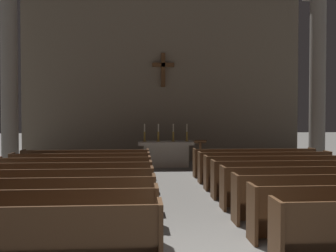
# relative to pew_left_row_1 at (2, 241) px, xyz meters

# --- Properties ---
(pew_left_row_1) EXTENTS (4.08, 0.50, 0.95)m
(pew_left_row_1) POSITION_rel_pew_left_row_1_xyz_m (0.00, 0.00, 0.00)
(pew_left_row_1) COLOR brown
(pew_left_row_1) RESTS_ON ground
(pew_left_row_2) EXTENTS (4.08, 0.50, 0.95)m
(pew_left_row_2) POSITION_rel_pew_left_row_1_xyz_m (0.00, 1.12, 0.00)
(pew_left_row_2) COLOR brown
(pew_left_row_2) RESTS_ON ground
(pew_left_row_3) EXTENTS (4.08, 0.50, 0.95)m
(pew_left_row_3) POSITION_rel_pew_left_row_1_xyz_m (0.00, 2.23, 0.00)
(pew_left_row_3) COLOR brown
(pew_left_row_3) RESTS_ON ground
(pew_left_row_4) EXTENTS (4.08, 0.50, 0.95)m
(pew_left_row_4) POSITION_rel_pew_left_row_1_xyz_m (0.00, 3.35, 0.00)
(pew_left_row_4) COLOR brown
(pew_left_row_4) RESTS_ON ground
(pew_left_row_5) EXTENTS (4.08, 0.50, 0.95)m
(pew_left_row_5) POSITION_rel_pew_left_row_1_xyz_m (0.00, 4.47, 0.00)
(pew_left_row_5) COLOR brown
(pew_left_row_5) RESTS_ON ground
(pew_left_row_6) EXTENTS (4.08, 0.50, 0.95)m
(pew_left_row_6) POSITION_rel_pew_left_row_1_xyz_m (0.00, 5.58, 0.00)
(pew_left_row_6) COLOR brown
(pew_left_row_6) RESTS_ON ground
(pew_left_row_7) EXTENTS (4.08, 0.50, 0.95)m
(pew_left_row_7) POSITION_rel_pew_left_row_1_xyz_m (0.00, 6.70, 0.00)
(pew_left_row_7) COLOR brown
(pew_left_row_7) RESTS_ON ground
(pew_left_row_8) EXTENTS (4.08, 0.50, 0.95)m
(pew_left_row_8) POSITION_rel_pew_left_row_1_xyz_m (0.00, 7.82, 0.00)
(pew_left_row_8) COLOR brown
(pew_left_row_8) RESTS_ON ground
(pew_right_row_4) EXTENTS (4.08, 0.50, 0.95)m
(pew_right_row_4) POSITION_rel_pew_left_row_1_xyz_m (5.58, 3.35, 0.00)
(pew_right_row_4) COLOR brown
(pew_right_row_4) RESTS_ON ground
(pew_right_row_5) EXTENTS (4.08, 0.50, 0.95)m
(pew_right_row_5) POSITION_rel_pew_left_row_1_xyz_m (5.58, 4.47, 0.00)
(pew_right_row_5) COLOR brown
(pew_right_row_5) RESTS_ON ground
(pew_right_row_6) EXTENTS (4.08, 0.50, 0.95)m
(pew_right_row_6) POSITION_rel_pew_left_row_1_xyz_m (5.58, 5.58, 0.00)
(pew_right_row_6) COLOR brown
(pew_right_row_6) RESTS_ON ground
(pew_right_row_7) EXTENTS (4.08, 0.50, 0.95)m
(pew_right_row_7) POSITION_rel_pew_left_row_1_xyz_m (5.58, 6.70, 0.00)
(pew_right_row_7) COLOR brown
(pew_right_row_7) RESTS_ON ground
(pew_right_row_8) EXTENTS (4.08, 0.50, 0.95)m
(pew_right_row_8) POSITION_rel_pew_left_row_1_xyz_m (5.58, 7.82, 0.00)
(pew_right_row_8) COLOR brown
(pew_right_row_8) RESTS_ON ground
(column_left_second) EXTENTS (0.89, 0.89, 6.67)m
(column_left_second) POSITION_rel_pew_left_row_1_xyz_m (-2.94, 9.46, 2.77)
(column_left_second) COLOR gray
(column_left_second) RESTS_ON ground
(column_right_second) EXTENTS (0.89, 0.89, 6.67)m
(column_right_second) POSITION_rel_pew_left_row_1_xyz_m (8.51, 9.46, 2.77)
(column_right_second) COLOR gray
(column_right_second) RESTS_ON ground
(altar) EXTENTS (2.20, 0.90, 1.01)m
(altar) POSITION_rel_pew_left_row_1_xyz_m (2.79, 10.56, 0.06)
(altar) COLOR #BCB7AD
(altar) RESTS_ON ground
(candlestick_outer_left) EXTENTS (0.16, 0.16, 0.70)m
(candlestick_outer_left) POSITION_rel_pew_left_row_1_xyz_m (1.94, 10.56, 0.76)
(candlestick_outer_left) COLOR #B79338
(candlestick_outer_left) RESTS_ON altar
(candlestick_inner_left) EXTENTS (0.16, 0.16, 0.70)m
(candlestick_inner_left) POSITION_rel_pew_left_row_1_xyz_m (2.49, 10.56, 0.76)
(candlestick_inner_left) COLOR #B79338
(candlestick_inner_left) RESTS_ON altar
(candlestick_inner_right) EXTENTS (0.16, 0.16, 0.70)m
(candlestick_inner_right) POSITION_rel_pew_left_row_1_xyz_m (3.09, 10.56, 0.76)
(candlestick_inner_right) COLOR #B79338
(candlestick_inner_right) RESTS_ON altar
(candlestick_outer_right) EXTENTS (0.16, 0.16, 0.70)m
(candlestick_outer_right) POSITION_rel_pew_left_row_1_xyz_m (3.64, 10.56, 0.76)
(candlestick_outer_right) COLOR #B79338
(candlestick_outer_right) RESTS_ON altar
(apse_with_cross) EXTENTS (12.40, 0.43, 7.40)m
(apse_with_cross) POSITION_rel_pew_left_row_1_xyz_m (2.79, 12.60, 3.22)
(apse_with_cross) COLOR gray
(apse_with_cross) RESTS_ON ground
(lectern) EXTENTS (0.44, 0.36, 1.15)m
(lectern) POSITION_rel_pew_left_row_1_xyz_m (4.00, 9.36, 0.07)
(lectern) COLOR brown
(lectern) RESTS_ON ground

